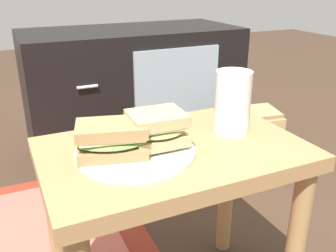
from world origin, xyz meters
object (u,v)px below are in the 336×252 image
Objects in this scene: plate at (135,152)px; sandwich_front at (112,140)px; tv_cabinet at (134,92)px; beer_glass at (232,104)px; paper_bag at (251,148)px; sandwich_back at (156,127)px.

sandwich_front is (-0.05, -0.00, 0.04)m from plate.
sandwich_front is at bearing -111.84° from tv_cabinet.
plate is 0.25m from beer_glass.
tv_cabinet is 3.02× the size of paper_bag.
beer_glass is (-0.09, -0.93, 0.24)m from tv_cabinet.
plate is 0.07m from sandwich_back.
tv_cabinet reaches higher than sandwich_front.
beer_glass reaches higher than sandwich_front.
tv_cabinet is 0.61m from paper_bag.
beer_glass is (0.29, 0.02, 0.03)m from sandwich_front.
sandwich_front is (-0.38, -0.95, 0.21)m from tv_cabinet.
beer_glass is 0.46× the size of paper_bag.
plate is at bearing -145.57° from paper_bag.
tv_cabinet is 3.91× the size of plate.
tv_cabinet is 5.81× the size of sandwich_front.
paper_bag is (0.69, 0.45, -0.35)m from sandwich_front.
tv_cabinet is 0.96m from beer_glass.
paper_bag is at bearing 46.62° from beer_glass.
tv_cabinet is at bearing 68.16° from sandwich_front.
plate is 1.70× the size of beer_glass.
sandwich_back is at bearing 4.33° from sandwich_front.
tv_cabinet reaches higher than plate.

